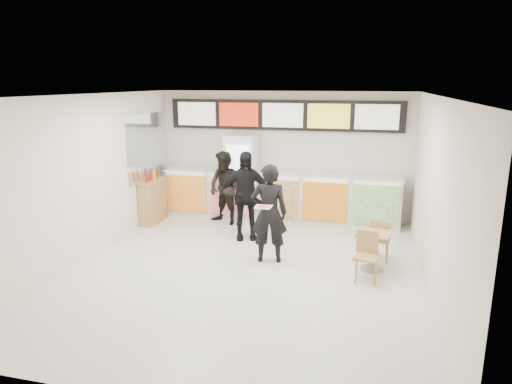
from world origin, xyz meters
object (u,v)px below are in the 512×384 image
(service_counter, at_px, (279,196))
(customer_left, at_px, (225,188))
(customer_main, at_px, (269,213))
(condiment_ledge, at_px, (153,201))
(drinks_fridge, at_px, (241,177))
(cafe_table, at_px, (373,244))
(customer_mid, at_px, (245,196))

(service_counter, height_order, customer_left, customer_left)
(customer_main, relative_size, condiment_ledge, 1.51)
(service_counter, height_order, drinks_fridge, drinks_fridge)
(customer_left, height_order, condiment_ledge, customer_left)
(condiment_ledge, bearing_deg, service_counter, 17.62)
(customer_left, bearing_deg, cafe_table, -5.64)
(drinks_fridge, distance_m, cafe_table, 4.04)
(service_counter, xyz_separation_m, drinks_fridge, (-0.93, 0.02, 0.43))
(drinks_fridge, distance_m, customer_main, 2.87)
(condiment_ledge, bearing_deg, customer_main, -28.19)
(customer_mid, xyz_separation_m, condiment_ledge, (-2.38, 0.59, -0.41))
(customer_left, bearing_deg, service_counter, 51.74)
(drinks_fridge, xyz_separation_m, condiment_ledge, (-1.89, -0.91, -0.49))
(customer_main, distance_m, customer_left, 2.47)
(cafe_table, bearing_deg, service_counter, 142.40)
(customer_mid, height_order, condiment_ledge, customer_mid)
(drinks_fridge, relative_size, cafe_table, 1.39)
(condiment_ledge, bearing_deg, customer_mid, -13.82)
(customer_mid, distance_m, condiment_ledge, 2.49)
(customer_main, bearing_deg, service_counter, -94.68)
(customer_mid, bearing_deg, customer_main, -74.83)
(customer_main, height_order, customer_mid, customer_mid)
(customer_mid, height_order, cafe_table, customer_mid)
(cafe_table, xyz_separation_m, condiment_ledge, (-4.98, 1.64, 0.04))
(customer_left, relative_size, customer_mid, 0.91)
(drinks_fridge, relative_size, customer_main, 1.10)
(service_counter, xyz_separation_m, customer_left, (-1.16, -0.59, 0.27))
(customer_mid, bearing_deg, cafe_table, -41.23)
(customer_mid, relative_size, cafe_table, 1.29)
(customer_mid, bearing_deg, drinks_fridge, 89.21)
(condiment_ledge, bearing_deg, drinks_fridge, 25.82)
(customer_main, relative_size, cafe_table, 1.26)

